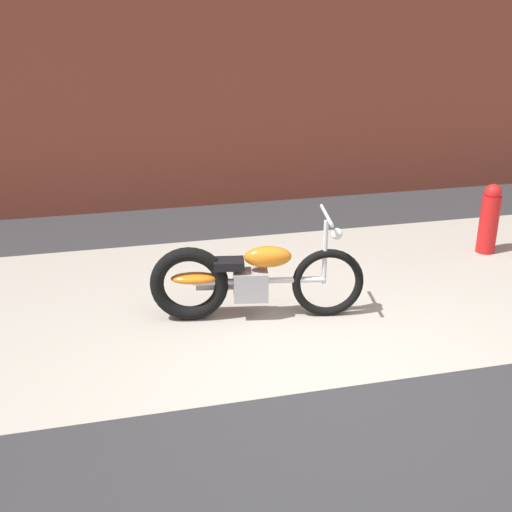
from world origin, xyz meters
TOP-DOWN VIEW (x-y plane):
  - ground_plane at (0.00, 0.00)m, footprint 80.00×80.00m
  - sidewalk_slab at (0.00, 1.75)m, footprint 36.00×3.50m
  - motorcycle_orange at (-0.52, 1.34)m, footprint 1.99×0.67m
  - fire_hydrant at (2.68, 2.32)m, footprint 0.22×0.22m

SIDE VIEW (x-z plane):
  - ground_plane at x=0.00m, z-range 0.00..0.00m
  - sidewalk_slab at x=0.00m, z-range 0.00..0.01m
  - motorcycle_orange at x=-0.52m, z-range -0.12..0.91m
  - fire_hydrant at x=2.68m, z-range 0.00..0.84m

